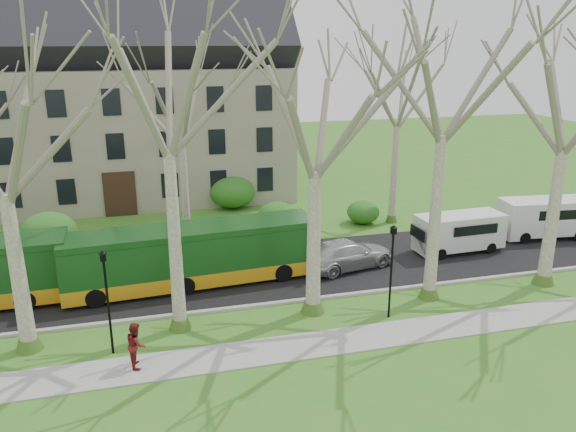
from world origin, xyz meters
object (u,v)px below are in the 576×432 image
object	(u,v)px
bus_follow	(193,255)
van_b	(545,218)
pedestrian_b	(136,345)
van_a	(459,233)
sedan	(347,254)

from	to	relation	value
bus_follow	van_b	bearing A→B (deg)	-0.24
bus_follow	pedestrian_b	world-z (taller)	bus_follow
van_a	pedestrian_b	distance (m)	19.95
sedan	pedestrian_b	distance (m)	13.26
van_a	pedestrian_b	xyz separation A→B (m)	(-18.39, -7.73, -0.23)
pedestrian_b	van_a	bearing A→B (deg)	-70.76
van_a	van_b	xyz separation A→B (m)	(6.57, 0.86, 0.10)
bus_follow	sedan	bearing A→B (deg)	-4.17
van_b	pedestrian_b	xyz separation A→B (m)	(-24.97, -8.59, -0.33)
van_a	pedestrian_b	size ratio (longest dim) A/B	2.88
van_a	bus_follow	bearing A→B (deg)	-179.70
bus_follow	van_a	world-z (taller)	bus_follow
bus_follow	van_b	xyz separation A→B (m)	(22.10, 1.50, -0.35)
van_b	pedestrian_b	bearing A→B (deg)	-154.40
van_b	van_a	bearing A→B (deg)	-165.96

